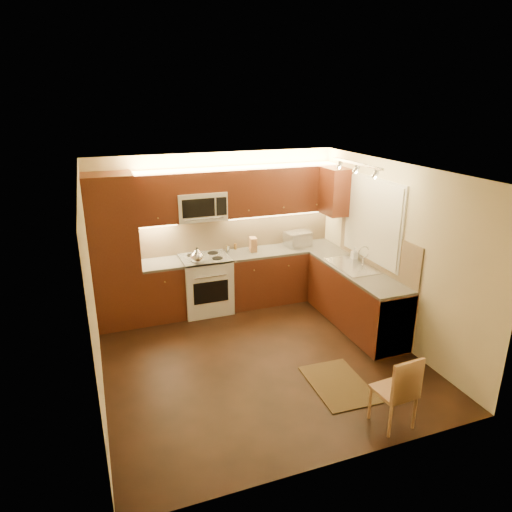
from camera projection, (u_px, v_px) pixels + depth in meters
name	position (u px, v px, depth m)	size (l,w,h in m)	color
floor	(260.00, 358.00, 6.15)	(4.00, 4.00, 0.01)	black
ceiling	(260.00, 171.00, 5.33)	(4.00, 4.00, 0.01)	beige
wall_back	(217.00, 230.00, 7.51)	(4.00, 0.01, 2.50)	beige
wall_front	(341.00, 349.00, 3.96)	(4.00, 0.01, 2.50)	beige
wall_left	(92.00, 293.00, 5.09)	(0.01, 4.00, 2.50)	beige
wall_right	(394.00, 253.00, 6.39)	(0.01, 4.00, 2.50)	beige
pantry	(114.00, 252.00, 6.74)	(0.70, 0.60, 2.30)	#481C0F
base_cab_back_left	(163.00, 291.00, 7.19)	(0.62, 0.60, 0.86)	#481C0F
counter_back_left	(161.00, 264.00, 7.04)	(0.62, 0.60, 0.04)	#393734
base_cab_back_right	(282.00, 275.00, 7.85)	(1.92, 0.60, 0.86)	#481C0F
counter_back_right	(282.00, 250.00, 7.70)	(1.92, 0.60, 0.04)	#393734
base_cab_right	(356.00, 299.00, 6.92)	(0.60, 2.00, 0.86)	#481C0F
counter_right	(358.00, 271.00, 6.77)	(0.60, 2.00, 0.04)	#393734
dishwasher	(383.00, 319.00, 6.29)	(0.58, 0.60, 0.84)	silver
backsplash_back	(237.00, 231.00, 7.63)	(3.30, 0.02, 0.60)	tan
backsplash_right	(376.00, 248.00, 6.76)	(0.02, 2.00, 0.60)	tan
upper_cab_back_left	(155.00, 199.00, 6.83)	(0.62, 0.35, 0.75)	#481C0F
upper_cab_back_right	(280.00, 190.00, 7.49)	(1.92, 0.35, 0.75)	#481C0F
upper_cab_bridge	(200.00, 181.00, 6.98)	(0.76, 0.35, 0.31)	#481C0F
upper_cab_right_corner	(335.00, 191.00, 7.37)	(0.35, 0.50, 0.75)	#481C0F
stove	(206.00, 284.00, 7.38)	(0.76, 0.65, 0.92)	silver
microwave	(201.00, 206.00, 7.09)	(0.76, 0.38, 0.44)	silver
window_frame	(373.00, 220.00, 6.76)	(0.03, 1.44, 1.24)	silver
window_blinds	(371.00, 220.00, 6.75)	(0.02, 1.36, 1.16)	silver
sink	(353.00, 262.00, 6.87)	(0.52, 0.86, 0.15)	silver
faucet	(364.00, 256.00, 6.90)	(0.20, 0.04, 0.30)	silver
track_light_bar	(357.00, 163.00, 6.20)	(0.04, 1.20, 0.03)	silver
kettle	(197.00, 255.00, 6.95)	(0.21, 0.21, 0.24)	silver
toaster_oven	(298.00, 239.00, 7.81)	(0.41, 0.31, 0.25)	silver
knife_block	(253.00, 244.00, 7.53)	(0.11, 0.17, 0.23)	#AB794D
spice_jar_a	(229.00, 250.00, 7.50)	(0.04, 0.04, 0.09)	silver
spice_jar_b	(227.00, 248.00, 7.56)	(0.04, 0.04, 0.09)	brown
spice_jar_c	(228.00, 249.00, 7.51)	(0.04, 0.04, 0.10)	silver
spice_jar_d	(236.00, 246.00, 7.65)	(0.04, 0.04, 0.10)	brown
soap_bottle	(354.00, 253.00, 7.16)	(0.09, 0.09, 0.19)	silver
rug	(338.00, 384.00, 5.57)	(0.65, 0.98, 0.01)	black
dining_chair	(394.00, 389.00, 4.78)	(0.38, 0.38, 0.85)	#AB794D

